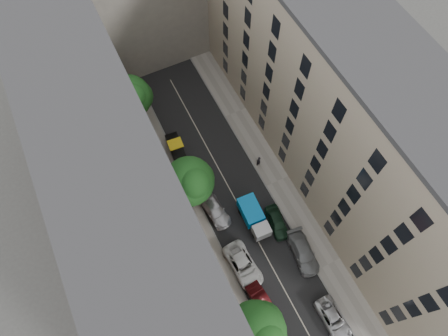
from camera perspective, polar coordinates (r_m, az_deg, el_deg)
ground at (r=46.41m, az=1.70°, el=-4.65°), size 120.00×120.00×0.00m
road_surface at (r=46.40m, az=1.70°, el=-4.64°), size 8.00×44.00×0.02m
sidewalk_left at (r=45.59m, az=-4.52°, el=-7.41°), size 3.00×44.00×0.15m
sidewalk_right at (r=47.72m, az=7.61°, el=-1.89°), size 3.00×44.00×0.15m
building_left at (r=36.32m, az=-13.61°, el=-5.51°), size 8.00×44.00×20.00m
building_right at (r=41.45m, az=15.88°, el=7.09°), size 8.00×44.00×20.00m
tarp_truck at (r=44.44m, az=4.24°, el=-6.99°), size 2.16×5.00×2.27m
car_left_1 at (r=42.77m, az=5.48°, el=-18.59°), size 1.94×4.49×1.44m
car_left_2 at (r=43.33m, az=2.76°, el=-13.70°), size 2.80×5.55×1.50m
car_left_3 at (r=45.21m, az=-1.34°, el=-5.95°), size 2.51×5.11×1.43m
car_left_4 at (r=46.53m, az=-4.29°, el=-2.33°), size 2.11×4.53×1.50m
car_left_5 at (r=48.97m, az=-6.83°, el=2.75°), size 1.87×4.54×1.46m
car_right_0 at (r=43.83m, az=15.34°, el=-20.12°), size 2.12×4.60×1.28m
car_right_1 at (r=44.44m, az=11.24°, el=-11.73°), size 2.69×5.41×1.51m
car_right_2 at (r=45.07m, az=7.61°, el=-7.66°), size 2.23×4.42×1.44m
tree_near at (r=37.16m, az=4.77°, el=-22.42°), size 5.60×5.37×8.73m
tree_mid at (r=41.06m, az=-4.80°, el=-2.08°), size 5.50×5.25×8.56m
tree_far at (r=48.47m, az=-13.19°, el=9.71°), size 5.45×5.20×7.84m
lamp_post at (r=39.71m, az=-1.02°, el=-14.37°), size 0.36×0.36×6.46m
pedestrian at (r=47.64m, az=4.95°, el=0.99°), size 0.73×0.59×1.73m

